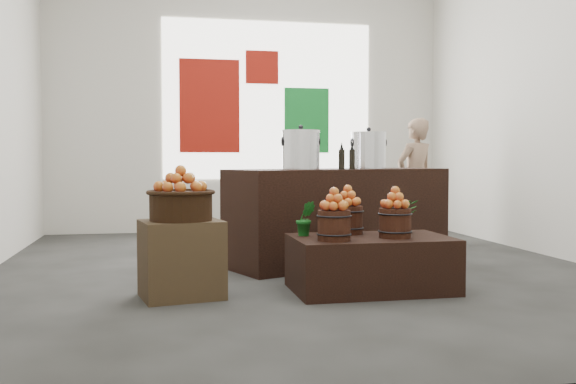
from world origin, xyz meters
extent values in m
plane|color=#3D3E3B|center=(0.00, 0.00, 0.00)|extent=(7.00, 7.00, 0.00)
cube|color=silver|center=(0.00, 3.50, 2.00)|extent=(6.00, 0.04, 4.00)
cube|color=white|center=(0.30, 3.48, 2.00)|extent=(3.20, 0.02, 2.40)
cube|color=maroon|center=(-0.60, 3.47, 1.90)|extent=(0.90, 0.04, 1.40)
cube|color=#137B2A|center=(0.90, 3.47, 1.70)|extent=(0.70, 0.04, 1.00)
cube|color=maroon|center=(0.20, 3.47, 2.50)|extent=(0.50, 0.04, 0.50)
cube|color=#503D25|center=(-1.18, -1.14, 0.31)|extent=(0.70, 0.62, 0.62)
cylinder|color=black|center=(-1.18, -1.14, 0.73)|extent=(0.49, 0.49, 0.22)
cube|color=black|center=(0.39, -1.18, 0.23)|extent=(1.32, 0.82, 0.46)
cylinder|color=#391A0F|center=(0.02, -1.36, 0.58)|extent=(0.26, 0.26, 0.24)
cylinder|color=#391A0F|center=(0.56, -1.28, 0.58)|extent=(0.26, 0.26, 0.24)
cylinder|color=#391A0F|center=(0.26, -0.94, 0.58)|extent=(0.26, 0.26, 0.24)
imported|color=#135A1A|center=(0.75, -0.96, 0.60)|extent=(0.30, 0.28, 0.29)
imported|color=#135A1A|center=(-0.14, -1.02, 0.60)|extent=(0.17, 0.14, 0.30)
cube|color=black|center=(0.53, 0.27, 0.50)|extent=(2.56, 1.61, 1.00)
cylinder|color=silver|center=(0.06, 0.09, 1.19)|extent=(0.38, 0.38, 0.38)
cylinder|color=silver|center=(0.89, 0.41, 1.19)|extent=(0.38, 0.38, 0.38)
imported|color=#94735B|center=(2.00, 1.78, 0.82)|extent=(0.71, 0.60, 1.65)
camera|label=1|loc=(-1.34, -6.28, 1.11)|focal=40.00mm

